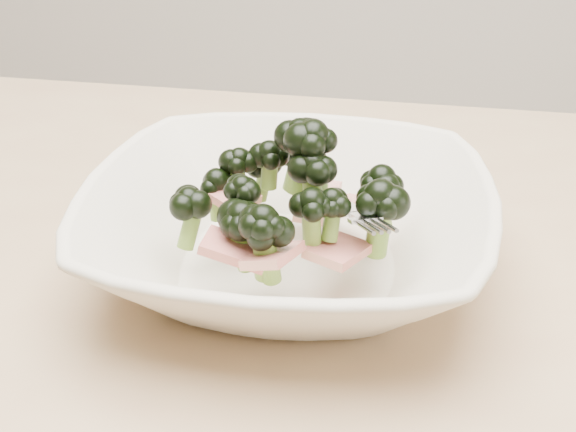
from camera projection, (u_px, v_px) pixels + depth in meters
The scene contains 2 objects.
dining_table at pixel (231, 361), 0.69m from camera, with size 1.20×0.80×0.75m.
broccoli_dish at pixel (289, 226), 0.61m from camera, with size 0.32×0.32×0.13m.
Camera 1 is at (0.15, -0.53, 1.08)m, focal length 50.00 mm.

